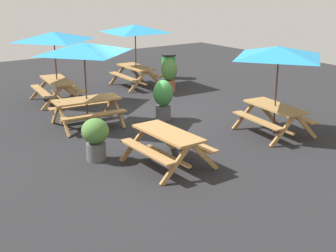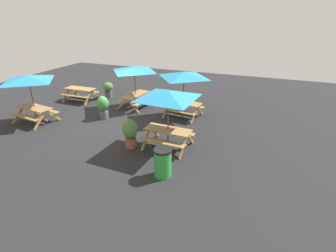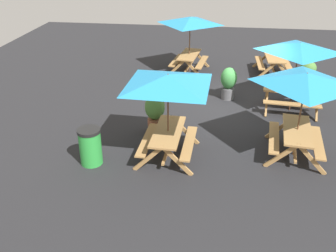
{
  "view_description": "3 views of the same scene",
  "coord_description": "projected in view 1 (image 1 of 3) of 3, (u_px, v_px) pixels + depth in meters",
  "views": [
    {
      "loc": [
        11.23,
        -7.02,
        3.92
      ],
      "look_at": [
        3.46,
        -1.53,
        0.9
      ],
      "focal_mm": 50.0,
      "sensor_mm": 36.0,
      "label": 1
    },
    {
      "loc": [
        -7.01,
        10.52,
        4.94
      ],
      "look_at": [
        -3.58,
        1.98,
        0.9
      ],
      "focal_mm": 28.0,
      "sensor_mm": 36.0,
      "label": 2
    },
    {
      "loc": [
        -12.01,
        0.88,
        5.32
      ],
      "look_at": [
        -3.58,
        1.98,
        0.9
      ],
      "focal_mm": 40.0,
      "sensor_mm": 36.0,
      "label": 3
    }
  ],
  "objects": [
    {
      "name": "picnic_table_0",
      "position": [
        135.0,
        33.0,
        17.06
      ],
      "size": [
        2.83,
        2.83,
        2.34
      ],
      "rotation": [
        0.0,
        0.0,
        -0.04
      ],
      "color": "#A87A44",
      "rests_on": "ground"
    },
    {
      "name": "potted_plant_0",
      "position": [
        163.0,
        98.0,
        13.38
      ],
      "size": [
        0.57,
        0.57,
        1.15
      ],
      "color": "#59595B",
      "rests_on": "ground"
    },
    {
      "name": "potted_plant_2",
      "position": [
        169.0,
        73.0,
        16.72
      ],
      "size": [
        0.59,
        0.59,
        1.18
      ],
      "color": "#935138",
      "rests_on": "ground"
    },
    {
      "name": "picnic_table_3",
      "position": [
        84.0,
        54.0,
        12.39
      ],
      "size": [
        2.19,
        2.19,
        2.34
      ],
      "rotation": [
        0.0,
        0.0,
        1.47
      ],
      "color": "#A87A44",
      "rests_on": "ground"
    },
    {
      "name": "trash_bin_green",
      "position": [
        169.0,
        66.0,
        19.02
      ],
      "size": [
        0.59,
        0.59,
        0.98
      ],
      "color": "green",
      "rests_on": "ground"
    },
    {
      "name": "picnic_table_4",
      "position": [
        54.0,
        42.0,
        14.83
      ],
      "size": [
        2.23,
        2.23,
        2.34
      ],
      "rotation": [
        0.0,
        0.0,
        -0.12
      ],
      "color": "#A87A44",
      "rests_on": "ground"
    },
    {
      "name": "picnic_table_2",
      "position": [
        168.0,
        141.0,
        10.08
      ],
      "size": [
        1.81,
        1.55,
        0.81
      ],
      "rotation": [
        0.0,
        0.0,
        0.01
      ],
      "color": "#A87A44",
      "rests_on": "ground"
    },
    {
      "name": "picnic_table_1",
      "position": [
        278.0,
        59.0,
        11.7
      ],
      "size": [
        2.25,
        2.25,
        2.34
      ],
      "rotation": [
        0.0,
        0.0,
        -0.13
      ],
      "color": "#A87A44",
      "rests_on": "ground"
    },
    {
      "name": "potted_plant_1",
      "position": [
        95.0,
        136.0,
        10.38
      ],
      "size": [
        0.61,
        0.61,
        0.97
      ],
      "color": "#59595B",
      "rests_on": "ground"
    },
    {
      "name": "ground_plane",
      "position": [
        143.0,
        117.0,
        13.79
      ],
      "size": [
        24.0,
        24.0,
        0.0
      ],
      "primitive_type": "plane",
      "color": "#232326",
      "rests_on": "ground"
    }
  ]
}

